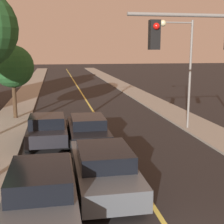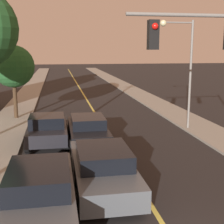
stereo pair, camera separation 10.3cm
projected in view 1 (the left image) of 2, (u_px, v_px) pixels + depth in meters
name	position (u px, v px, depth m)	size (l,w,h in m)	color
road_surface	(77.00, 86.00, 41.45)	(9.37, 80.00, 0.01)	black
sidewalk_left	(31.00, 87.00, 40.39)	(2.50, 80.00, 0.12)	gray
sidewalk_right	(121.00, 85.00, 42.48)	(2.50, 80.00, 0.12)	gray
car_near_lane_front	(104.00, 167.00, 10.93)	(2.11, 5.19, 1.53)	#474C51
car_near_lane_second	(88.00, 130.00, 16.07)	(1.99, 4.70, 1.49)	black
car_outer_lane_front	(41.00, 193.00, 8.77)	(2.03, 5.16, 1.68)	#474C51
car_outer_lane_second	(47.00, 129.00, 16.03)	(2.08, 4.01, 1.54)	black
streetlamp_right	(182.00, 59.00, 18.27)	(2.03, 0.36, 6.37)	slate
tree_left_far	(12.00, 67.00, 21.17)	(2.88, 2.88, 5.02)	#3D2B1C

